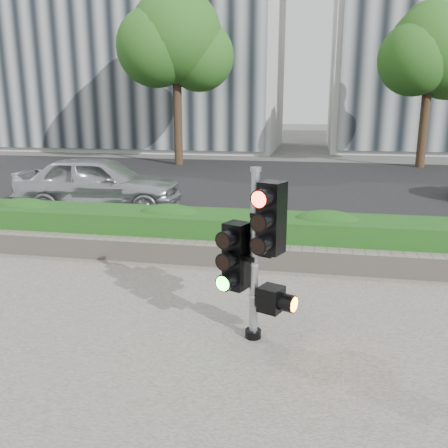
{
  "coord_description": "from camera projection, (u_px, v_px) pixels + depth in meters",
  "views": [
    {
      "loc": [
        1.26,
        -5.18,
        2.52
      ],
      "look_at": [
        0.15,
        0.6,
        1.04
      ],
      "focal_mm": 38.0,
      "sensor_mm": 36.0,
      "label": 1
    }
  ],
  "objects": [
    {
      "name": "curb",
      "position": [
        242.0,
        242.0,
        8.76
      ],
      "size": [
        60.0,
        0.25,
        0.12
      ],
      "primitive_type": "cube",
      "color": "gray",
      "rests_on": "ground"
    },
    {
      "name": "hedge",
      "position": [
        237.0,
        234.0,
        8.11
      ],
      "size": [
        12.0,
        1.0,
        0.68
      ],
      "primitive_type": "cube",
      "color": "#367E26",
      "rests_on": "sidewalk"
    },
    {
      "name": "tree_left",
      "position": [
        176.0,
        40.0,
        19.23
      ],
      "size": [
        4.61,
        4.03,
        7.34
      ],
      "color": "black",
      "rests_on": "ground"
    },
    {
      "name": "stone_wall",
      "position": [
        230.0,
        255.0,
        7.54
      ],
      "size": [
        12.0,
        0.32,
        0.34
      ],
      "primitive_type": "cube",
      "color": "gray",
      "rests_on": "sidewalk"
    },
    {
      "name": "building_left",
      "position": [
        142.0,
        16.0,
        27.48
      ],
      "size": [
        16.0,
        9.0,
        15.0
      ],
      "primitive_type": "cube",
      "color": "#B7B7B2",
      "rests_on": "ground"
    },
    {
      "name": "ground",
      "position": [
        203.0,
        317.0,
        5.78
      ],
      "size": [
        120.0,
        120.0,
        0.0
      ],
      "primitive_type": "plane",
      "color": "#51514C",
      "rests_on": "ground"
    },
    {
      "name": "road",
      "position": [
        274.0,
        185.0,
        15.29
      ],
      "size": [
        60.0,
        13.0,
        0.02
      ],
      "primitive_type": "cube",
      "color": "black",
      "rests_on": "ground"
    },
    {
      "name": "traffic_signal",
      "position": [
        258.0,
        247.0,
        4.98
      ],
      "size": [
        0.7,
        0.59,
        1.88
      ],
      "rotation": [
        0.0,
        0.0,
        -0.4
      ],
      "color": "black",
      "rests_on": "sidewalk"
    },
    {
      "name": "car_silver",
      "position": [
        99.0,
        183.0,
        11.34
      ],
      "size": [
        4.06,
        1.97,
        1.34
      ],
      "primitive_type": "imported",
      "rotation": [
        0.0,
        0.0,
        1.67
      ],
      "color": "#B0B1B7",
      "rests_on": "road"
    },
    {
      "name": "tree_right",
      "position": [
        430.0,
        53.0,
        18.48
      ],
      "size": [
        4.1,
        3.58,
        6.53
      ],
      "color": "black",
      "rests_on": "ground"
    }
  ]
}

